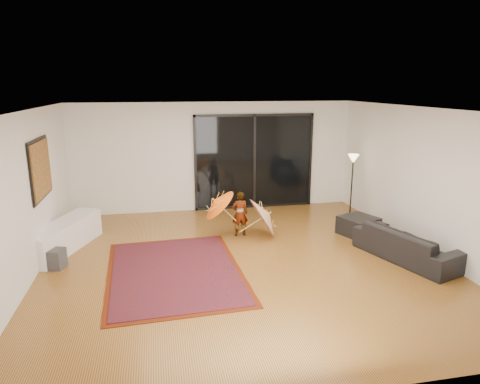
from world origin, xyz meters
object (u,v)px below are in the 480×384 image
object	(u,v)px
media_console	(64,236)
child	(240,214)
sofa	(407,244)
ottoman	(358,226)

from	to	relation	value
media_console	child	xyz separation A→B (m)	(3.47, 0.14, 0.20)
media_console	sofa	xyz separation A→B (m)	(6.20, -1.70, 0.01)
media_console	sofa	distance (m)	6.43
sofa	ottoman	distance (m)	1.43
media_console	sofa	size ratio (longest dim) A/B	1.01
media_console	child	world-z (taller)	child
child	media_console	bearing A→B (deg)	0.01
sofa	media_console	bearing A→B (deg)	56.48
sofa	ottoman	xyz separation A→B (m)	(-0.25, 1.41, -0.10)
media_console	child	bearing A→B (deg)	23.53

